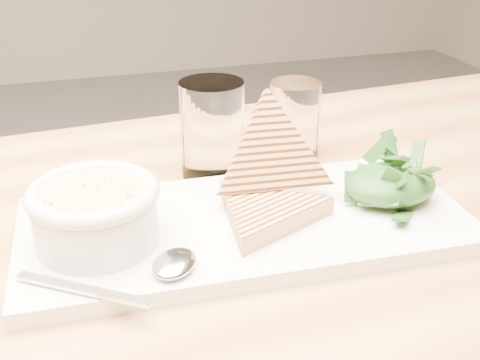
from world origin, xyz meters
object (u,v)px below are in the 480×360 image
object	(u,v)px
table_top	(245,304)
glass_far	(295,120)
soup_bowl	(96,221)
glass_near	(212,130)
platter	(246,225)

from	to	relation	value
table_top	glass_far	distance (m)	0.30
soup_bowl	glass_far	size ratio (longest dim) A/B	1.15
table_top	glass_near	bearing A→B (deg)	82.48
table_top	platter	xyz separation A→B (m)	(0.03, 0.09, 0.03)
platter	glass_near	distance (m)	0.15
platter	glass_near	world-z (taller)	glass_near
soup_bowl	platter	bearing A→B (deg)	1.43
glass_near	soup_bowl	bearing A→B (deg)	-135.57
platter	glass_near	bearing A→B (deg)	88.97
soup_bowl	glass_near	xyz separation A→B (m)	(0.15, 0.15, 0.02)
table_top	platter	size ratio (longest dim) A/B	3.00
platter	glass_far	world-z (taller)	glass_far
soup_bowl	glass_far	bearing A→B (deg)	32.81
glass_far	soup_bowl	bearing A→B (deg)	-147.19
glass_far	platter	bearing A→B (deg)	-125.08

